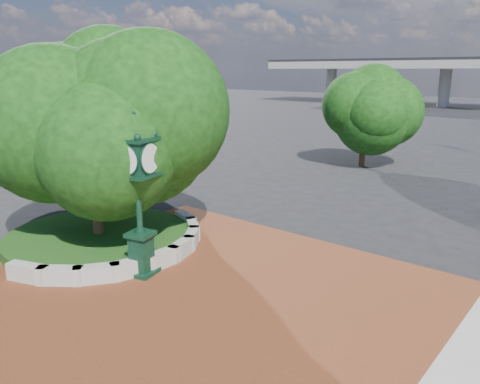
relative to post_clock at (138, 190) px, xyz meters
name	(u,v)px	position (x,y,z in m)	size (l,w,h in m)	color
ground	(205,285)	(1.87, 0.67, -2.54)	(200.00, 200.00, 0.00)	black
plaza	(179,298)	(1.87, -0.33, -2.52)	(12.00, 12.00, 0.04)	brown
planter_wall	(142,252)	(-0.84, 0.67, -2.27)	(2.96, 6.77, 0.54)	#9E9B93
grass_bed	(99,238)	(-3.13, 0.67, -2.34)	(6.10, 6.10, 0.40)	#124115
tree_planter	(91,135)	(-3.13, 0.67, 1.19)	(5.20, 5.20, 6.33)	#38281C
tree_northwest	(86,103)	(-11.13, 5.67, 1.59)	(5.60, 5.60, 6.93)	#38281C
tree_street	(365,113)	(-2.13, 18.67, 0.70)	(4.40, 4.40, 5.45)	#38281C
post_clock	(138,190)	(0.00, 0.00, 0.00)	(1.14, 1.14, 4.62)	black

